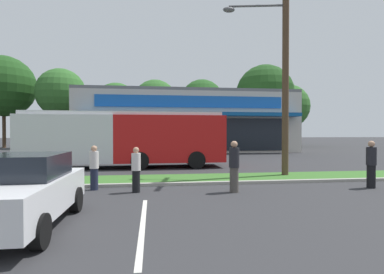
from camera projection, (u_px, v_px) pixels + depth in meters
name	position (u px, v px, depth m)	size (l,w,h in m)	color
grass_median	(144.00, 180.00, 12.81)	(56.00, 2.20, 0.12)	#386B28
curb_lip	(143.00, 185.00, 11.60)	(56.00, 0.24, 0.12)	#99968C
parking_stripe_2	(143.00, 224.00, 6.83)	(0.12, 4.80, 0.01)	silver
storefront_building	(185.00, 122.00, 35.03)	(22.74, 13.17, 6.48)	#BCB7AD
tree_far_left	(4.00, 86.00, 40.05)	(8.07, 8.07, 12.25)	#473323
tree_left	(61.00, 93.00, 39.78)	(6.37, 6.37, 10.49)	#473323
tree_mid_left	(116.00, 105.00, 41.86)	(6.20, 6.20, 8.96)	#473323
tree_mid	(155.00, 102.00, 42.83)	(6.22, 6.22, 9.56)	#473323
tree_mid_right	(202.00, 101.00, 46.36)	(6.66, 6.66, 10.21)	#473323
tree_right	(265.00, 94.00, 43.43)	(8.23, 8.23, 11.80)	#473323
tree_far_right	(287.00, 106.00, 48.11)	(7.00, 7.00, 9.73)	#473323
utility_pole	(283.00, 50.00, 13.82)	(3.13, 2.38, 10.97)	#4C3826
city_bus	(125.00, 138.00, 17.69)	(11.62, 2.80, 3.25)	#B71414
car_1	(22.00, 191.00, 6.53)	(1.87, 4.12, 1.59)	silver
car_3	(149.00, 148.00, 24.60)	(4.28, 1.95, 1.56)	black
pedestrian_near_bench	(371.00, 164.00, 11.23)	(0.36, 0.36, 1.76)	black
pedestrian_by_pole	(136.00, 170.00, 10.40)	(0.32, 0.32, 1.57)	black
pedestrian_mid	(94.00, 168.00, 10.84)	(0.32, 0.32, 1.60)	#1E2338
pedestrian_far	(234.00, 166.00, 10.42)	(0.36, 0.36, 1.78)	#47423D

